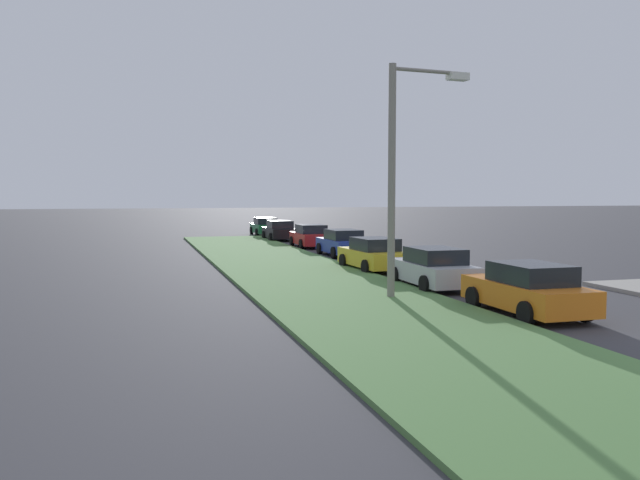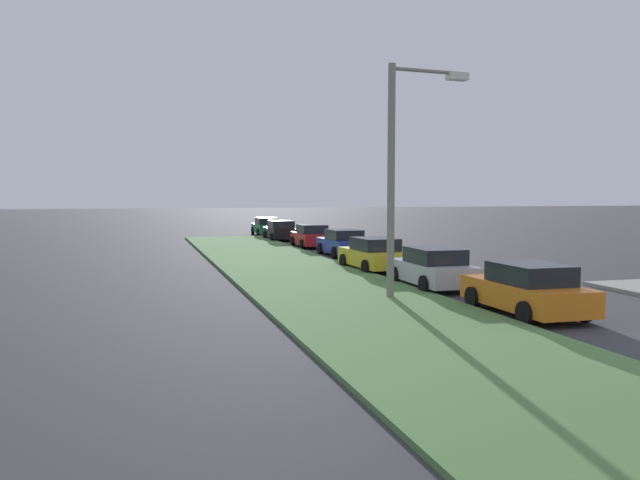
{
  "view_description": "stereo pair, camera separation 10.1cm",
  "coord_description": "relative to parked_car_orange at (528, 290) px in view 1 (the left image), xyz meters",
  "views": [
    {
      "loc": [
        -10.29,
        13.16,
        3.4
      ],
      "look_at": [
        14.87,
        5.93,
        1.54
      ],
      "focal_mm": 36.17,
      "sensor_mm": 36.0,
      "label": 1
    },
    {
      "loc": [
        -10.31,
        13.06,
        3.4
      ],
      "look_at": [
        14.87,
        5.93,
        1.54
      ],
      "focal_mm": 36.17,
      "sensor_mm": 36.0,
      "label": 2
    }
  ],
  "objects": [
    {
      "name": "grass_median",
      "position": [
        4.61,
        4.03,
        -0.66
      ],
      "size": [
        60.0,
        6.0,
        0.12
      ],
      "primitive_type": "cube",
      "color": "#517F42",
      "rests_on": "ground"
    },
    {
      "name": "parked_car_green",
      "position": [
        36.99,
        0.23,
        0.0
      ],
      "size": [
        4.32,
        2.05,
        1.47
      ],
      "rotation": [
        0.0,
        0.0,
        -0.01
      ],
      "color": "#1E6B38",
      "rests_on": "ground"
    },
    {
      "name": "parked_car_yellow",
      "position": [
        11.14,
        0.41,
        0.0
      ],
      "size": [
        4.38,
        2.17,
        1.47
      ],
      "rotation": [
        0.0,
        0.0,
        0.05
      ],
      "color": "gold",
      "rests_on": "ground"
    },
    {
      "name": "parked_car_silver",
      "position": [
        5.54,
        0.22,
        0.0
      ],
      "size": [
        4.33,
        2.07,
        1.47
      ],
      "rotation": [
        0.0,
        0.0,
        -0.02
      ],
      "color": "#B2B5BA",
      "rests_on": "ground"
    },
    {
      "name": "parked_car_red",
      "position": [
        24.02,
        -0.17,
        0.0
      ],
      "size": [
        4.33,
        2.08,
        1.47
      ],
      "rotation": [
        0.0,
        0.0,
        -0.02
      ],
      "color": "red",
      "rests_on": "ground"
    },
    {
      "name": "streetlight",
      "position": [
        3.48,
        2.38,
        3.67
      ],
      "size": [
        0.55,
        2.87,
        7.5
      ],
      "color": "gray",
      "rests_on": "ground"
    },
    {
      "name": "parked_car_blue",
      "position": [
        17.93,
        -0.35,
        0.0
      ],
      "size": [
        4.31,
        2.04,
        1.47
      ],
      "rotation": [
        0.0,
        0.0,
        0.01
      ],
      "color": "#23389E",
      "rests_on": "ground"
    },
    {
      "name": "parked_car_orange",
      "position": [
        0.0,
        0.0,
        0.0
      ],
      "size": [
        4.31,
        2.03,
        1.47
      ],
      "rotation": [
        0.0,
        0.0,
        0.0
      ],
      "color": "orange",
      "rests_on": "ground"
    },
    {
      "name": "parked_car_black",
      "position": [
        30.69,
        0.39,
        0.0
      ],
      "size": [
        4.32,
        2.05,
        1.47
      ],
      "rotation": [
        0.0,
        0.0,
        -0.01
      ],
      "color": "black",
      "rests_on": "ground"
    }
  ]
}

